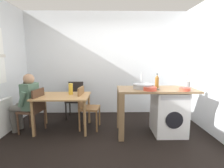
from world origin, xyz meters
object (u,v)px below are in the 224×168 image
at_px(chair_person_seat, 34,108).
at_px(seated_person, 26,100).
at_px(utensil_crock, 188,84).
at_px(washing_machine, 169,113).
at_px(dining_table, 63,100).
at_px(mixing_bowl, 150,88).
at_px(vase, 71,89).
at_px(bottle_tall_green, 157,81).
at_px(colander, 185,89).
at_px(chair_opposite, 86,105).
at_px(chair_spare_by_wall, 75,97).

xyz_separation_m(chair_person_seat, seated_person, (-0.16, 0.03, 0.16)).
bearing_deg(seated_person, utensil_crock, -81.15).
distance_m(chair_person_seat, washing_machine, 2.70).
distance_m(dining_table, mixing_bowl, 1.79).
height_order(seated_person, utensil_crock, utensil_crock).
bearing_deg(vase, chair_person_seat, -162.98).
height_order(bottle_tall_green, mixing_bowl, bottle_tall_green).
distance_m(mixing_bowl, colander, 0.63).
xyz_separation_m(chair_opposite, vase, (-0.33, 0.04, 0.35)).
bearing_deg(chair_spare_by_wall, washing_machine, 155.97).
distance_m(dining_table, chair_spare_by_wall, 0.79).
height_order(dining_table, washing_machine, washing_machine).
height_order(washing_machine, utensil_crock, utensil_crock).
xyz_separation_m(chair_spare_by_wall, colander, (2.24, -1.21, 0.44)).
bearing_deg(chair_spare_by_wall, colander, 153.39).
bearing_deg(chair_spare_by_wall, bottle_tall_green, 154.90).
bearing_deg(chair_opposite, chair_person_seat, -74.54).
xyz_separation_m(chair_opposite, washing_machine, (1.67, -0.28, -0.08)).
relative_size(seated_person, colander, 6.00).
bearing_deg(chair_person_seat, chair_spare_by_wall, -25.88).
bearing_deg(seated_person, chair_spare_by_wall, -32.94).
relative_size(chair_opposite, colander, 4.50).
bearing_deg(seated_person, mixing_bowl, -87.50).
bearing_deg(chair_spare_by_wall, dining_table, 84.29).
height_order(chair_opposite, mixing_bowl, mixing_bowl).
xyz_separation_m(chair_opposite, colander, (1.86, -0.49, 0.44)).
height_order(chair_person_seat, vase, vase).
bearing_deg(vase, washing_machine, -9.03).
bearing_deg(chair_person_seat, mixing_bowl, -87.33).
bearing_deg(chair_person_seat, washing_machine, -81.93).
distance_m(seated_person, mixing_bowl, 2.46).
bearing_deg(chair_opposite, washing_machine, 86.61).
relative_size(mixing_bowl, colander, 1.20).
bearing_deg(utensil_crock, vase, 173.60).
height_order(chair_opposite, colander, colander).
distance_m(chair_person_seat, seated_person, 0.23).
height_order(chair_opposite, utensil_crock, utensil_crock).
height_order(dining_table, seated_person, seated_person).
bearing_deg(chair_opposite, colander, 81.12).
distance_m(dining_table, chair_person_seat, 0.57).
distance_m(chair_spare_by_wall, washing_machine, 2.28).
bearing_deg(bottle_tall_green, dining_table, 175.66).
distance_m(chair_opposite, bottle_tall_green, 1.55).
distance_m(dining_table, chair_opposite, 0.50).
xyz_separation_m(chair_opposite, seated_person, (-1.18, -0.14, 0.16)).
relative_size(dining_table, bottle_tall_green, 3.88).
bearing_deg(mixing_bowl, seated_person, 172.20).
distance_m(washing_machine, bottle_tall_green, 0.67).
height_order(chair_person_seat, seated_person, seated_person).
distance_m(bottle_tall_green, mixing_bowl, 0.35).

